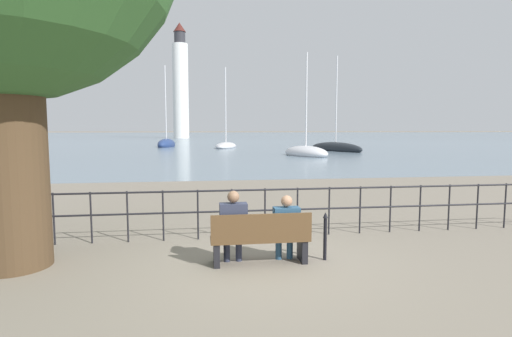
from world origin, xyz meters
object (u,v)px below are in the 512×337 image
object	(u,v)px
closed_umbrella	(325,233)
sailboat_1	(226,146)
sailboat_2	(306,152)
seated_person_right	(286,225)
sailboat_0	(166,144)
park_bench	(261,240)
seated_person_left	(233,224)
harbor_lighthouse	(181,85)
sailboat_3	(335,148)

from	to	relation	value
closed_umbrella	sailboat_1	size ratio (longest dim) A/B	0.08
closed_umbrella	sailboat_2	distance (m)	28.04
seated_person_right	sailboat_0	distance (m)	47.46
park_bench	seated_person_left	distance (m)	0.53
seated_person_right	sailboat_1	distance (m)	43.03
harbor_lighthouse	sailboat_1	bearing A→B (deg)	-82.09
seated_person_left	closed_umbrella	world-z (taller)	seated_person_left
sailboat_0	sailboat_3	distance (m)	22.62
seated_person_left	sailboat_0	world-z (taller)	sailboat_0
sailboat_3	park_bench	bearing A→B (deg)	-132.24
park_bench	seated_person_left	size ratio (longest dim) A/B	1.33
park_bench	seated_person_left	world-z (taller)	seated_person_left
sailboat_1	seated_person_right	bearing A→B (deg)	-75.93
sailboat_1	sailboat_2	distance (m)	16.94
park_bench	closed_umbrella	bearing A→B (deg)	2.77
sailboat_0	harbor_lighthouse	distance (m)	55.40
seated_person_left	seated_person_right	bearing A→B (deg)	0.27
park_bench	seated_person_right	size ratio (longest dim) A/B	1.45
seated_person_right	sailboat_3	world-z (taller)	sailboat_3
park_bench	sailboat_3	bearing A→B (deg)	68.85
sailboat_3	sailboat_1	bearing A→B (deg)	121.57
park_bench	sailboat_2	distance (m)	28.40
park_bench	harbor_lighthouse	bearing A→B (deg)	93.32
closed_umbrella	sailboat_2	world-z (taller)	sailboat_2
park_bench	seated_person_left	xyz separation A→B (m)	(-0.46, 0.07, 0.27)
sailboat_0	sailboat_2	bearing A→B (deg)	-43.83
sailboat_0	sailboat_2	distance (m)	24.11
seated_person_left	sailboat_0	distance (m)	47.36
seated_person_right	sailboat_3	bearing A→B (deg)	69.47
closed_umbrella	sailboat_2	xyz separation A→B (m)	(6.96, 27.16, -0.18)
seated_person_left	seated_person_right	size ratio (longest dim) A/B	1.08
sailboat_1	sailboat_0	bearing A→B (deg)	167.90
seated_person_right	sailboat_2	xyz separation A→B (m)	(7.66, 27.14, -0.35)
sailboat_1	harbor_lighthouse	world-z (taller)	harbor_lighthouse
seated_person_left	sailboat_3	bearing A→B (deg)	68.15
closed_umbrella	harbor_lighthouse	xyz separation A→B (m)	(-7.01, 100.87, 13.34)
sailboat_2	seated_person_right	bearing A→B (deg)	-129.33
closed_umbrella	harbor_lighthouse	bearing A→B (deg)	93.98
park_bench	closed_umbrella	xyz separation A→B (m)	(1.16, 0.06, 0.05)
sailboat_1	sailboat_3	xyz separation A→B (m)	(11.19, -8.53, 0.05)
seated_person_left	sailboat_3	distance (m)	37.14
seated_person_right	closed_umbrella	world-z (taller)	seated_person_right
closed_umbrella	harbor_lighthouse	world-z (taller)	harbor_lighthouse
seated_person_left	sailboat_3	xyz separation A→B (m)	(13.82, 34.47, -0.38)
closed_umbrella	sailboat_3	size ratio (longest dim) A/B	0.08
closed_umbrella	harbor_lighthouse	size ratio (longest dim) A/B	0.03
seated_person_left	sailboat_1	bearing A→B (deg)	86.49
seated_person_left	closed_umbrella	distance (m)	1.63
sailboat_2	harbor_lighthouse	size ratio (longest dim) A/B	0.31
closed_umbrella	park_bench	bearing A→B (deg)	-177.23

